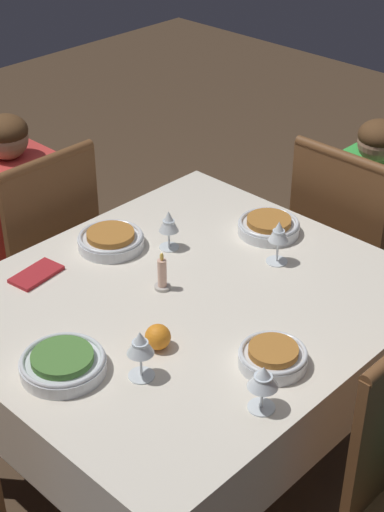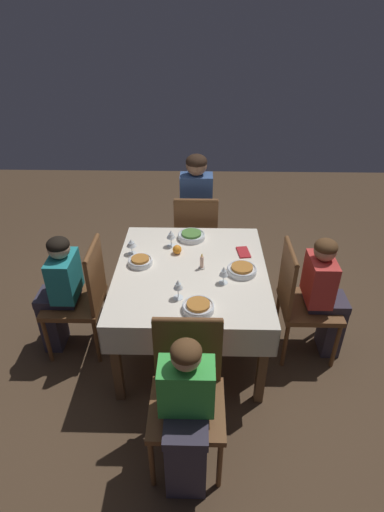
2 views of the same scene
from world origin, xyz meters
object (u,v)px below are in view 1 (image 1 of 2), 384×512
at_px(wine_glass_south, 263,379).
at_px(napkin_red_folded, 36,274).
at_px(chair_north, 37,250).
at_px(orange_fruit, 158,337).
at_px(bowl_north, 111,240).
at_px(wine_glass_west, 140,345).
at_px(bowl_east, 269,226).
at_px(person_child_green, 378,222).
at_px(person_child_red, 9,223).
at_px(dining_table, 184,319).
at_px(wine_glass_east, 279,233).
at_px(chair_east, 351,244).
at_px(wine_glass_north, 169,223).
at_px(bowl_south, 273,356).
at_px(candle_centerpiece, 162,276).
at_px(bowl_west, 63,363).

xyz_separation_m(wine_glass_south, napkin_red_folded, (-0.03, 0.87, -0.09)).
xyz_separation_m(chair_north, orange_fruit, (-0.27, -0.94, 0.25)).
bearing_deg(bowl_north, orange_fruit, -117.69).
bearing_deg(wine_glass_west, bowl_east, 15.86).
xyz_separation_m(person_child_green, napkin_red_folded, (-1.32, 0.41, 0.19)).
bearing_deg(orange_fruit, napkin_red_folded, 92.10).
xyz_separation_m(person_child_red, orange_fruit, (-0.27, -1.12, 0.20)).
xyz_separation_m(orange_fruit, napkin_red_folded, (-0.02, 0.52, -0.03)).
xyz_separation_m(person_child_red, bowl_north, (-0.01, -0.63, 0.20)).
relative_size(dining_table, napkin_red_folded, 7.49).
height_order(chair_north, wine_glass_east, chair_north).
distance_m(wine_glass_west, bowl_north, 0.66).
bearing_deg(chair_east, bowl_east, 82.40).
bearing_deg(dining_table, wine_glass_north, 54.42).
bearing_deg(wine_glass_north, person_child_green, -14.20).
distance_m(bowl_south, napkin_red_folded, 0.81).
distance_m(wine_glass_west, candle_centerpiece, 0.41).
bearing_deg(wine_glass_east, wine_glass_north, 119.89).
xyz_separation_m(dining_table, bowl_east, (0.46, 0.06, 0.11)).
bearing_deg(candle_centerpiece, bowl_north, 80.26).
height_order(wine_glass_north, wine_glass_south, wine_glass_north).
xyz_separation_m(wine_glass_west, bowl_east, (0.79, 0.23, -0.08)).
height_order(bowl_south, wine_glass_south, wine_glass_south).
distance_m(wine_glass_west, bowl_east, 0.83).
bearing_deg(bowl_north, chair_north, 88.29).
bearing_deg(wine_glass_east, wine_glass_south, -144.50).
xyz_separation_m(candle_centerpiece, napkin_red_folded, (-0.22, 0.33, -0.04)).
bearing_deg(person_child_red, bowl_south, 85.52).
bearing_deg(bowl_south, chair_north, 84.89).
relative_size(bowl_south, napkin_red_folded, 1.07).
relative_size(bowl_south, orange_fruit, 2.57).
bearing_deg(dining_table, chair_east, -0.16).
xyz_separation_m(person_child_green, bowl_south, (-1.14, -0.38, 0.22)).
relative_size(dining_table, chair_east, 1.35).
xyz_separation_m(bowl_west, napkin_red_folded, (0.22, 0.42, -0.02)).
relative_size(chair_north, napkin_red_folded, 5.53).
height_order(chair_east, person_child_red, person_child_red).
bearing_deg(bowl_west, candle_centerpiece, 11.05).
relative_size(bowl_north, orange_fruit, 3.03).
xyz_separation_m(wine_glass_north, bowl_south, (-0.22, -0.61, -0.07)).
xyz_separation_m(person_child_red, wine_glass_west, (-0.38, -1.17, 0.27)).
bearing_deg(wine_glass_south, bowl_south, 29.70).
bearing_deg(bowl_north, dining_table, -95.68).
bearing_deg(person_child_green, wine_glass_north, 75.80).
height_order(person_child_green, orange_fruit, person_child_green).
bearing_deg(dining_table, candle_centerpiece, 99.55).
bearing_deg(bowl_south, wine_glass_south, -150.30).
bearing_deg(person_child_green, bowl_north, 70.41).
height_order(bowl_south, napkin_red_folded, bowl_south).
relative_size(bowl_north, bowl_south, 1.18).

